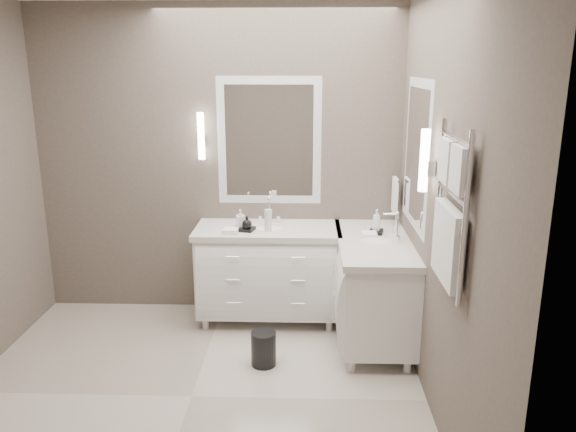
{
  "coord_description": "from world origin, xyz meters",
  "views": [
    {
      "loc": [
        0.77,
        -3.35,
        2.2
      ],
      "look_at": [
        0.64,
        0.7,
        1.09
      ],
      "focal_mm": 35.0,
      "sensor_mm": 36.0,
      "label": 1
    }
  ],
  "objects_px": {
    "vanity_right": "(374,283)",
    "towel_ladder": "(450,218)",
    "vanity_back": "(268,268)",
    "waste_bin": "(264,349)"
  },
  "relations": [
    {
      "from": "towel_ladder",
      "to": "waste_bin",
      "type": "bearing_deg",
      "value": 142.39
    },
    {
      "from": "vanity_back",
      "to": "waste_bin",
      "type": "relative_size",
      "value": 4.69
    },
    {
      "from": "vanity_right",
      "to": "waste_bin",
      "type": "xyz_separation_m",
      "value": [
        -0.86,
        -0.46,
        -0.35
      ]
    },
    {
      "from": "vanity_back",
      "to": "waste_bin",
      "type": "xyz_separation_m",
      "value": [
        0.01,
        -0.79,
        -0.35
      ]
    },
    {
      "from": "vanity_back",
      "to": "vanity_right",
      "type": "distance_m",
      "value": 0.93
    },
    {
      "from": "towel_ladder",
      "to": "waste_bin",
      "type": "relative_size",
      "value": 3.41
    },
    {
      "from": "vanity_back",
      "to": "towel_ladder",
      "type": "xyz_separation_m",
      "value": [
        1.1,
        -1.63,
        0.91
      ]
    },
    {
      "from": "vanity_right",
      "to": "towel_ladder",
      "type": "xyz_separation_m",
      "value": [
        0.23,
        -1.3,
        0.91
      ]
    },
    {
      "from": "vanity_right",
      "to": "waste_bin",
      "type": "height_order",
      "value": "vanity_right"
    },
    {
      "from": "vanity_right",
      "to": "towel_ladder",
      "type": "distance_m",
      "value": 1.6
    }
  ]
}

